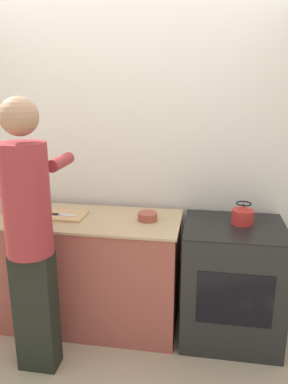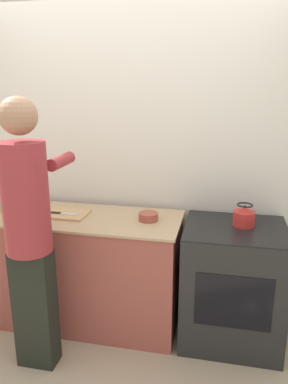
{
  "view_description": "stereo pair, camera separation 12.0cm",
  "coord_description": "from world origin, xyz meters",
  "px_view_note": "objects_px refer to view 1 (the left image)",
  "views": [
    {
      "loc": [
        0.6,
        -2.28,
        1.86
      ],
      "look_at": [
        0.19,
        0.21,
        1.15
      ],
      "focal_mm": 35.0,
      "sensor_mm": 36.0,
      "label": 1
    },
    {
      "loc": [
        0.72,
        -2.25,
        1.86
      ],
      "look_at": [
        0.19,
        0.21,
        1.15
      ],
      "focal_mm": 35.0,
      "sensor_mm": 36.0,
      "label": 2
    }
  ],
  "objects_px": {
    "oven": "(231,282)",
    "knife": "(61,215)",
    "kettle": "(243,215)",
    "person": "(30,228)",
    "bowl_prep": "(148,217)",
    "cutting_board": "(64,215)"
  },
  "relations": [
    {
      "from": "knife",
      "to": "oven",
      "type": "bearing_deg",
      "value": 3.67
    },
    {
      "from": "cutting_board",
      "to": "bowl_prep",
      "type": "bearing_deg",
      "value": 2.09
    },
    {
      "from": "cutting_board",
      "to": "person",
      "type": "bearing_deg",
      "value": -90.98
    },
    {
      "from": "kettle",
      "to": "bowl_prep",
      "type": "xyz_separation_m",
      "value": [
        -0.69,
        -0.04,
        -0.04
      ]
    },
    {
      "from": "person",
      "to": "knife",
      "type": "relative_size",
      "value": 8.11
    },
    {
      "from": "kettle",
      "to": "knife",
      "type": "bearing_deg",
      "value": -176.56
    },
    {
      "from": "knife",
      "to": "kettle",
      "type": "relative_size",
      "value": 1.38
    },
    {
      "from": "person",
      "to": "oven",
      "type": "bearing_deg",
      "value": 23.15
    },
    {
      "from": "knife",
      "to": "cutting_board",
      "type": "bearing_deg",
      "value": 62.15
    },
    {
      "from": "person",
      "to": "cutting_board",
      "type": "bearing_deg",
      "value": 89.02
    },
    {
      "from": "oven",
      "to": "person",
      "type": "xyz_separation_m",
      "value": [
        -1.3,
        -0.55,
        0.56
      ]
    },
    {
      "from": "person",
      "to": "kettle",
      "type": "distance_m",
      "value": 1.48
    },
    {
      "from": "oven",
      "to": "kettle",
      "type": "xyz_separation_m",
      "value": [
        0.05,
        0.05,
        0.52
      ]
    },
    {
      "from": "person",
      "to": "cutting_board",
      "type": "height_order",
      "value": "person"
    },
    {
      "from": "person",
      "to": "cutting_board",
      "type": "distance_m",
      "value": 0.55
    },
    {
      "from": "cutting_board",
      "to": "knife",
      "type": "height_order",
      "value": "knife"
    },
    {
      "from": "person",
      "to": "knife",
      "type": "xyz_separation_m",
      "value": [
        -0.0,
        0.52,
        -0.09
      ]
    },
    {
      "from": "bowl_prep",
      "to": "oven",
      "type": "bearing_deg",
      "value": -0.59
    },
    {
      "from": "knife",
      "to": "bowl_prep",
      "type": "height_order",
      "value": "bowl_prep"
    },
    {
      "from": "oven",
      "to": "knife",
      "type": "relative_size",
      "value": 4.01
    },
    {
      "from": "knife",
      "to": "kettle",
      "type": "height_order",
      "value": "kettle"
    },
    {
      "from": "cutting_board",
      "to": "bowl_prep",
      "type": "relative_size",
      "value": 2.27
    }
  ]
}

